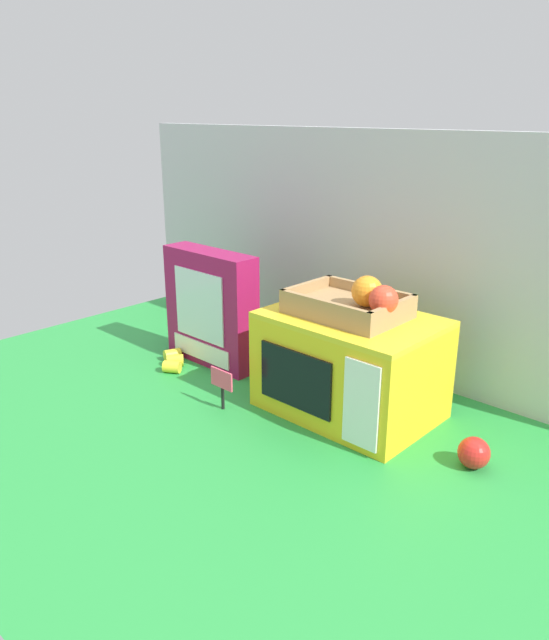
{
  "coord_description": "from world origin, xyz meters",
  "views": [
    {
      "loc": [
        0.96,
        -1.06,
        0.67
      ],
      "look_at": [
        -0.02,
        -0.02,
        0.17
      ],
      "focal_mm": 34.24,
      "sensor_mm": 36.0,
      "label": 1
    }
  ],
  "objects_px": {
    "cookie_set_box": "(211,308)",
    "price_sign": "(222,383)",
    "loose_toy_apple": "(474,453)",
    "food_groups_crate": "(354,304)",
    "toy_microwave": "(350,365)",
    "loose_toy_banana": "(173,361)"
  },
  "relations": [
    {
      "from": "cookie_set_box",
      "to": "price_sign",
      "type": "distance_m",
      "value": 0.31
    },
    {
      "from": "loose_toy_apple",
      "to": "food_groups_crate",
      "type": "bearing_deg",
      "value": 175.65
    },
    {
      "from": "price_sign",
      "to": "loose_toy_apple",
      "type": "bearing_deg",
      "value": 17.66
    },
    {
      "from": "toy_microwave",
      "to": "loose_toy_apple",
      "type": "height_order",
      "value": "toy_microwave"
    },
    {
      "from": "food_groups_crate",
      "to": "toy_microwave",
      "type": "bearing_deg",
      "value": -166.23
    },
    {
      "from": "food_groups_crate",
      "to": "loose_toy_banana",
      "type": "height_order",
      "value": "food_groups_crate"
    },
    {
      "from": "cookie_set_box",
      "to": "loose_toy_banana",
      "type": "bearing_deg",
      "value": -119.73
    },
    {
      "from": "toy_microwave",
      "to": "cookie_set_box",
      "type": "xyz_separation_m",
      "value": [
        -0.45,
        -0.02,
        0.04
      ]
    },
    {
      "from": "food_groups_crate",
      "to": "price_sign",
      "type": "distance_m",
      "value": 0.36
    },
    {
      "from": "toy_microwave",
      "to": "loose_toy_banana",
      "type": "height_order",
      "value": "toy_microwave"
    },
    {
      "from": "toy_microwave",
      "to": "food_groups_crate",
      "type": "height_order",
      "value": "food_groups_crate"
    },
    {
      "from": "toy_microwave",
      "to": "food_groups_crate",
      "type": "relative_size",
      "value": 1.48
    },
    {
      "from": "price_sign",
      "to": "food_groups_crate",
      "type": "bearing_deg",
      "value": 41.4
    },
    {
      "from": "cookie_set_box",
      "to": "loose_toy_apple",
      "type": "bearing_deg",
      "value": -0.06
    },
    {
      "from": "food_groups_crate",
      "to": "cookie_set_box",
      "type": "xyz_separation_m",
      "value": [
        -0.46,
        -0.02,
        -0.11
      ]
    },
    {
      "from": "toy_microwave",
      "to": "cookie_set_box",
      "type": "relative_size",
      "value": 1.21
    },
    {
      "from": "toy_microwave",
      "to": "food_groups_crate",
      "type": "xyz_separation_m",
      "value": [
        0.0,
        0.0,
        0.15
      ]
    },
    {
      "from": "food_groups_crate",
      "to": "loose_toy_apple",
      "type": "height_order",
      "value": "food_groups_crate"
    },
    {
      "from": "cookie_set_box",
      "to": "price_sign",
      "type": "relative_size",
      "value": 3.16
    },
    {
      "from": "cookie_set_box",
      "to": "toy_microwave",
      "type": "bearing_deg",
      "value": 2.85
    },
    {
      "from": "loose_toy_apple",
      "to": "loose_toy_banana",
      "type": "bearing_deg",
      "value": -173.53
    },
    {
      "from": "cookie_set_box",
      "to": "price_sign",
      "type": "bearing_deg",
      "value": -36.6
    }
  ]
}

